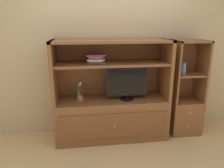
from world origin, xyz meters
name	(u,v)px	position (x,y,z in m)	size (l,w,h in m)	color
ground_plane	(115,150)	(0.00, 0.00, 0.00)	(8.00, 8.00, 0.00)	tan
painted_rear_wall	(109,47)	(0.00, 0.75, 1.40)	(6.00, 0.10, 2.80)	tan
media_console	(112,108)	(0.00, 0.41, 0.49)	(1.72, 0.59, 1.54)	brown
tv_monitor	(127,83)	(0.23, 0.33, 0.90)	(0.62, 0.20, 0.49)	black
potted_plant	(80,96)	(-0.48, 0.40, 0.70)	(0.10, 0.12, 0.28)	#8C7251
magazine_stack	(95,58)	(-0.24, 0.40, 1.28)	(0.28, 0.35, 0.13)	teal
bookshelf_tall	(184,103)	(1.21, 0.41, 0.50)	(0.50, 0.43, 1.52)	brown
upright_book_row	(180,68)	(1.08, 0.40, 1.10)	(0.11, 0.17, 0.19)	#A56638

